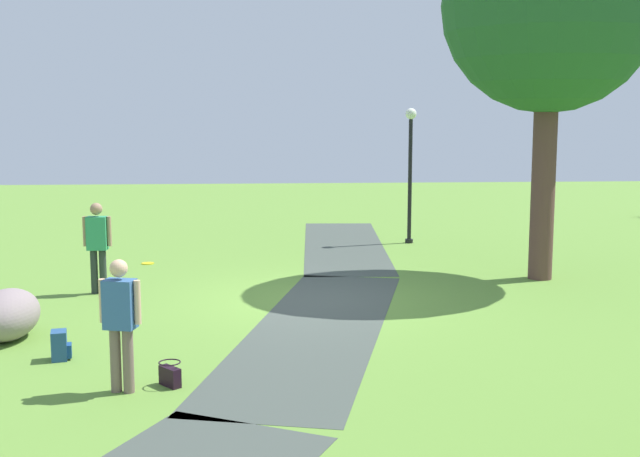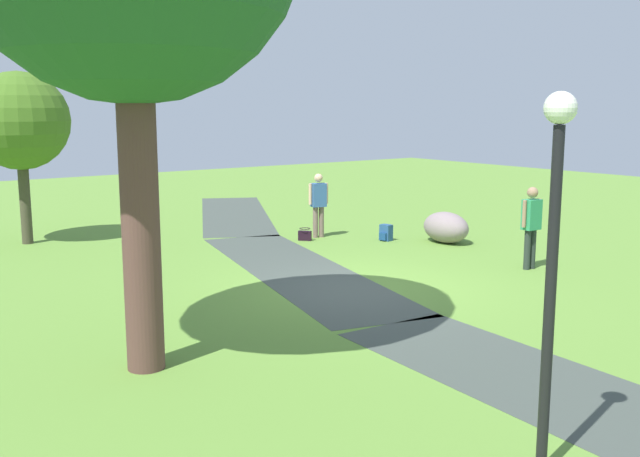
# 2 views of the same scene
# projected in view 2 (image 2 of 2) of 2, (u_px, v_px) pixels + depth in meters

# --- Properties ---
(ground_plane) EXTENTS (48.00, 48.00, 0.00)m
(ground_plane) POSITION_uv_depth(u_px,v_px,m) (354.00, 289.00, 13.25)
(ground_plane) COLOR olive
(footpath_segment_near) EXTENTS (8.10, 2.41, 0.01)m
(footpath_segment_near) POSITION_uv_depth(u_px,v_px,m) (622.00, 416.00, 7.79)
(footpath_segment_near) COLOR #3F4841
(footpath_segment_near) RESTS_ON ground
(footpath_segment_mid) EXTENTS (8.23, 3.79, 0.01)m
(footpath_segment_mid) POSITION_uv_depth(u_px,v_px,m) (298.00, 270.00, 14.75)
(footpath_segment_mid) COLOR #3F4841
(footpath_segment_mid) RESTS_ON ground
(footpath_segment_far) EXTENTS (8.01, 5.36, 0.01)m
(footpath_segment_far) POSITION_uv_depth(u_px,v_px,m) (235.00, 214.00, 22.29)
(footpath_segment_far) COLOR #3F4841
(footpath_segment_far) RESTS_ON ground
(young_tree_near_path) EXTENTS (2.31, 2.31, 4.10)m
(young_tree_near_path) POSITION_uv_depth(u_px,v_px,m) (20.00, 122.00, 17.09)
(young_tree_near_path) COLOR #423E2D
(young_tree_near_path) RESTS_ON ground
(lamp_post) EXTENTS (0.28, 0.28, 3.42)m
(lamp_post) POSITION_uv_depth(u_px,v_px,m) (553.00, 244.00, 6.26)
(lamp_post) COLOR black
(lamp_post) RESTS_ON ground
(lawn_boulder) EXTENTS (1.42, 0.99, 0.75)m
(lawn_boulder) POSITION_uv_depth(u_px,v_px,m) (446.00, 227.00, 17.63)
(lawn_boulder) COLOR gray
(lawn_boulder) RESTS_ON ground
(woman_with_handbag) EXTENTS (0.32, 0.51, 1.61)m
(woman_with_handbag) POSITION_uv_depth(u_px,v_px,m) (318.00, 201.00, 18.25)
(woman_with_handbag) COLOR #776156
(woman_with_handbag) RESTS_ON ground
(man_near_boulder) EXTENTS (0.25, 0.52, 1.68)m
(man_near_boulder) POSITION_uv_depth(u_px,v_px,m) (531.00, 222.00, 14.68)
(man_near_boulder) COLOR #28322D
(man_near_boulder) RESTS_ON ground
(handbag_on_grass) EXTENTS (0.38, 0.38, 0.31)m
(handbag_on_grass) POSITION_uv_depth(u_px,v_px,m) (305.00, 235.00, 17.93)
(handbag_on_grass) COLOR black
(handbag_on_grass) RESTS_ON ground
(backpack_by_boulder) EXTENTS (0.31, 0.30, 0.40)m
(backpack_by_boulder) POSITION_uv_depth(u_px,v_px,m) (386.00, 233.00, 17.91)
(backpack_by_boulder) COLOR navy
(backpack_by_boulder) RESTS_ON ground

